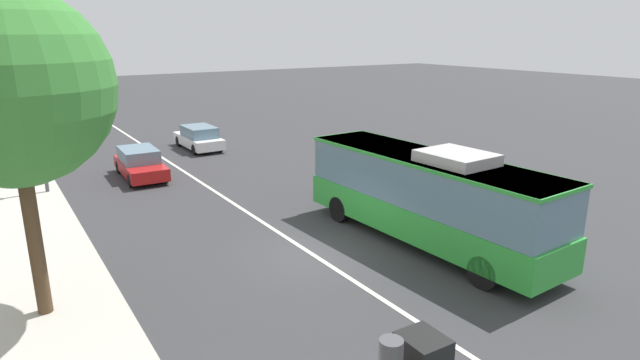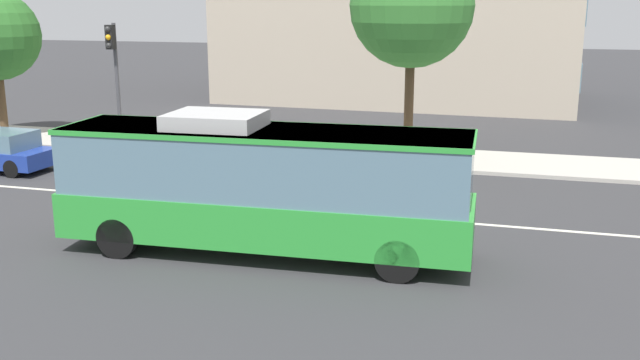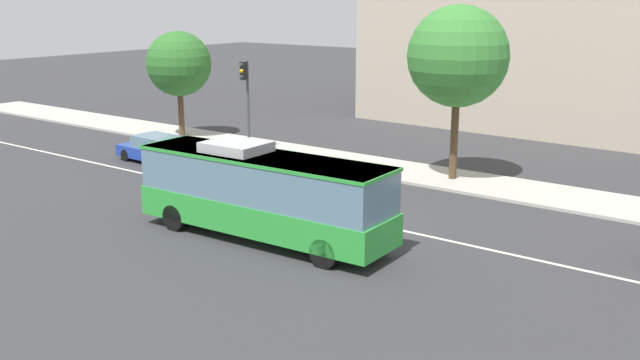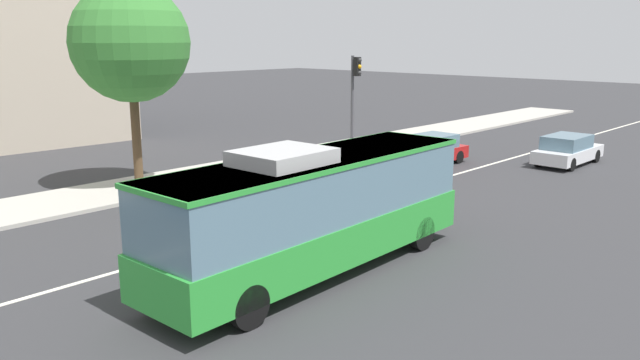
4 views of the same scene
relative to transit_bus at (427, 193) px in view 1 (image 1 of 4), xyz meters
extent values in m
plane|color=#333335|center=(1.35, 3.83, -1.81)|extent=(160.00, 160.00, 0.00)
cube|color=#B2ADA3|center=(1.35, 11.73, -1.74)|extent=(80.00, 3.79, 0.14)
cube|color=silver|center=(1.35, 3.83, -1.80)|extent=(76.00, 0.16, 0.01)
cube|color=green|center=(0.02, 0.00, -0.83)|extent=(10.09, 2.90, 1.10)
cube|color=slate|center=(0.02, 0.00, 0.50)|extent=(9.89, 2.82, 1.58)
cube|color=green|center=(0.02, 0.00, 1.23)|extent=(9.99, 2.87, 0.12)
cube|color=#B2B2B2|center=(-1.17, -0.05, 1.47)|extent=(2.27, 1.89, 0.36)
cylinder|color=black|center=(3.38, 1.24, -1.31)|extent=(1.01, 0.34, 1.00)
cylinder|color=black|center=(3.47, -0.96, -1.31)|extent=(1.01, 0.34, 1.00)
cylinder|color=black|center=(-3.42, 0.96, -1.31)|extent=(1.01, 0.34, 1.00)
cylinder|color=black|center=(-3.33, -1.24, -1.31)|extent=(1.01, 0.34, 1.00)
cube|color=#B21919|center=(14.05, 6.01, -1.29)|extent=(4.57, 1.98, 0.60)
cube|color=slate|center=(14.30, 6.00, -0.67)|extent=(2.58, 1.76, 0.64)
cylinder|color=black|center=(12.52, 5.27, -1.49)|extent=(0.65, 0.25, 0.64)
cylinder|color=black|center=(12.58, 6.87, -1.49)|extent=(0.65, 0.25, 0.64)
cylinder|color=black|center=(15.52, 5.15, -1.49)|extent=(0.65, 0.25, 0.64)
cylinder|color=black|center=(15.58, 6.75, -1.49)|extent=(0.65, 0.25, 0.64)
cube|color=white|center=(19.00, 1.13, -1.29)|extent=(4.51, 1.82, 0.60)
cube|color=slate|center=(18.75, 1.13, -0.67)|extent=(2.53, 1.67, 0.64)
cylinder|color=black|center=(20.51, 1.93, -1.49)|extent=(0.64, 0.22, 0.64)
cylinder|color=black|center=(20.50, 0.33, -1.49)|extent=(0.64, 0.22, 0.64)
cylinder|color=black|center=(17.51, 1.94, -1.49)|extent=(0.64, 0.22, 0.64)
cylinder|color=black|center=(17.50, 0.34, -1.49)|extent=(0.64, 0.22, 0.64)
sphere|color=#2D2D2D|center=(-10.09, 9.91, 3.16)|extent=(0.22, 0.22, 0.22)
cylinder|color=#47474C|center=(13.46, 10.36, 0.79)|extent=(0.16, 0.16, 5.20)
cube|color=black|center=(13.48, 10.08, 2.84)|extent=(0.34, 0.30, 0.96)
sphere|color=#2D2D2D|center=(13.49, 9.93, 3.16)|extent=(0.22, 0.22, 0.22)
sphere|color=#F9A514|center=(13.49, 9.93, 2.84)|extent=(0.22, 0.22, 0.22)
sphere|color=#2D2D2D|center=(13.49, 9.93, 2.52)|extent=(0.22, 0.22, 0.22)
cylinder|color=#4C3823|center=(1.70, 11.70, 0.26)|extent=(0.36, 0.36, 4.15)
sphere|color=#387F33|center=(1.70, 11.70, 4.09)|extent=(4.66, 4.66, 4.66)
camera|label=1|loc=(-12.31, 12.34, 5.30)|focal=29.37mm
camera|label=2|loc=(5.87, -15.91, 4.27)|focal=40.57mm
camera|label=3|loc=(16.37, -18.46, 6.75)|focal=40.08mm
camera|label=4|loc=(-11.20, -10.85, 4.25)|focal=35.03mm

